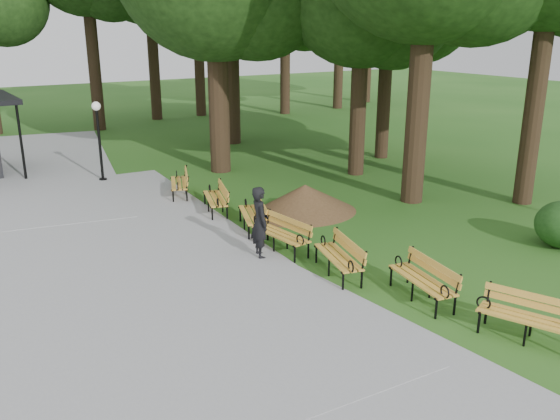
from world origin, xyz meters
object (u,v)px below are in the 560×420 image
dirt_mound (305,199)px  lamp_post (98,124)px  bench_2 (338,257)px  bench_3 (281,235)px  bench_5 (215,199)px  bench_1 (422,280)px  bench_4 (252,215)px  bench_0 (530,319)px  bench_6 (179,183)px  person (260,222)px

dirt_mound → lamp_post: bearing=121.2°
bench_2 → bench_3: 2.00m
bench_5 → bench_1: bearing=24.9°
lamp_post → bench_5: size_ratio=1.54×
lamp_post → bench_4: (2.12, -7.65, -1.68)m
bench_5 → bench_0: bearing=25.6°
lamp_post → dirt_mound: size_ratio=1.03×
dirt_mound → bench_0: 8.55m
bench_5 → bench_4: bearing=22.0°
dirt_mound → bench_2: bearing=-114.5°
dirt_mound → bench_6: dirt_mound is taller
bench_3 → bench_5: size_ratio=1.00×
dirt_mound → bench_0: bearing=-95.4°
bench_1 → bench_3: (-1.07, 3.90, 0.00)m
bench_0 → bench_5: bearing=165.4°
bench_4 → bench_5: same height
person → bench_2: 2.18m
bench_0 → bench_2: same height
bench_1 → bench_5: same height
dirt_mound → bench_2: size_ratio=1.49×
bench_0 → bench_6: 12.38m
bench_1 → bench_6: size_ratio=1.00×
lamp_post → bench_6: (1.67, -3.33, -1.68)m
bench_3 → bench_6: size_ratio=1.00×
bench_5 → bench_6: size_ratio=1.00×
bench_3 → bench_5: same height
bench_3 → bench_5: bearing=173.1°
person → bench_6: size_ratio=0.95×
bench_1 → bench_6: same height
bench_6 → person: bearing=17.0°
lamp_post → bench_6: lamp_post is taller
dirt_mound → bench_2: dirt_mound is taller
lamp_post → bench_1: 13.78m
person → bench_4: size_ratio=0.95×
dirt_mound → bench_5: 2.75m
bench_0 → dirt_mound: bearing=151.2°
person → lamp_post: 9.68m
lamp_post → bench_3: lamp_post is taller
person → bench_4: 2.08m
person → dirt_mound: bearing=-38.1°
dirt_mound → bench_6: size_ratio=1.49×
bench_0 → bench_3: same height
bench_1 → bench_5: bearing=-162.1°
bench_2 → bench_4: (-0.19, 3.76, 0.00)m
bench_4 → bench_6: same height
bench_1 → person: bearing=-146.1°
bench_4 → bench_5: (-0.19, 2.00, 0.00)m
dirt_mound → bench_1: bearing=-101.2°
lamp_post → bench_0: size_ratio=1.54×
bench_5 → bench_6: 2.33m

